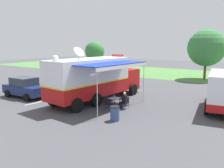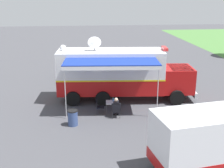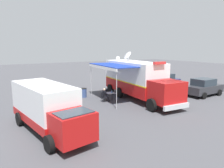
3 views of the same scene
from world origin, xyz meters
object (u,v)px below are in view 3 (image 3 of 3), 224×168
Objects in this scene: folding_table at (110,93)px; trash_bin at (84,93)px; car_behind_truck at (204,87)px; seated_responder at (105,95)px; water_bottle at (112,92)px; folding_chair_at_table at (103,96)px; car_far_corner at (163,81)px; folding_chair_beside_table at (106,93)px; command_truck at (138,79)px; support_truck at (48,108)px.

trash_bin is at bearing -57.30° from folding_table.
seated_responder is at bearing -18.10° from car_behind_truck.
water_bottle is 0.25× the size of trash_bin.
folding_table is at bearing -170.43° from folding_chair_at_table.
water_bottle is 8.42m from car_far_corner.
folding_table is at bearing 10.84° from car_far_corner.
folding_chair_beside_table is 8.43m from car_far_corner.
command_truck reaches higher than water_bottle.
water_bottle is at bearing -20.02° from car_behind_truck.
support_truck is (5.12, 6.50, 0.93)m from trash_bin.
command_truck is at bearing -160.90° from support_truck.
car_behind_truck is (-6.60, 2.43, -1.06)m from command_truck.
car_behind_truck is (-9.88, 3.18, 0.37)m from folding_chair_at_table.
water_bottle is 9.51m from car_behind_truck.
water_bottle is 0.05× the size of car_behind_truck.
trash_bin is 0.21× the size of car_behind_truck.
support_truck is (6.08, 3.91, 0.73)m from seated_responder.
water_bottle is 0.03× the size of support_truck.
trash_bin is (1.57, -1.59, -0.06)m from folding_chair_beside_table.
folding_chair_at_table reaches higher than folding_table.
car_far_corner is (-9.01, -1.76, 0.23)m from seated_responder.
trash_bin is 0.13× the size of support_truck.
trash_bin is at bearing -28.40° from car_behind_truck.
command_truck reaches higher than car_far_corner.
car_behind_truck is (-10.65, 5.76, 0.42)m from trash_bin.
command_truck is at bearing 160.49° from water_bottle.
trash_bin is (1.57, -2.44, -0.22)m from folding_table.
folding_table is 0.22m from water_bottle.
support_truck reaches higher than folding_chair_beside_table.
folding_chair_at_table is 0.12× the size of support_truck.
car_far_corner is (-9.20, -1.74, 0.37)m from folding_chair_at_table.
car_far_corner is (-8.25, -1.67, 0.05)m from water_bottle.
water_bottle is at bearing -19.51° from command_truck.
folding_table is at bearing -22.74° from water_bottle.
car_behind_truck is at bearing -177.29° from support_truck.
folding_table is 0.99× the size of folding_chair_at_table.
command_truck is 3.43m from seated_responder.
seated_responder is (0.62, 1.00, 0.14)m from folding_chair_beside_table.
command_truck is 7.11m from car_behind_truck.
trash_bin reaches higher than folding_table.
car_far_corner is at bearing -157.13° from command_truck.
car_behind_truck is at bearing 97.92° from car_far_corner.
folding_chair_beside_table is 2.24m from trash_bin.
folding_chair_beside_table is at bearing -143.73° from support_truck.
command_truck reaches higher than support_truck.
command_truck reaches higher than folding_chair_beside_table.
seated_responder is 10.20m from car_behind_truck.
command_truck is at bearing 160.30° from folding_table.
folding_chair_at_table is at bearing 106.58° from trash_bin.
folding_chair_at_table is (3.28, -0.75, -1.43)m from command_truck.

